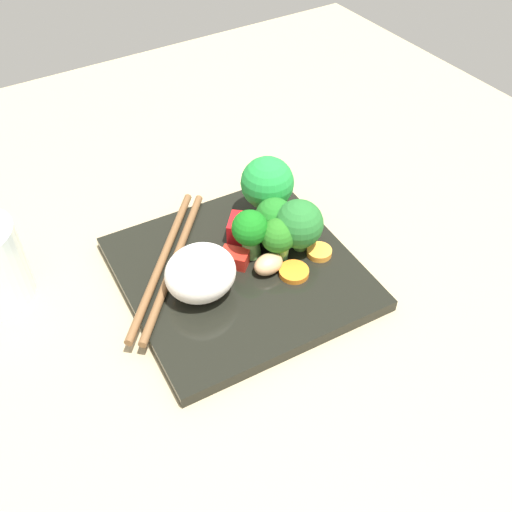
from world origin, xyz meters
TOP-DOWN VIEW (x-y plane):
  - ground_plane at (0.00, 0.00)cm, footprint 110.00×110.00cm
  - square_plate at (0.00, 0.00)cm, footprint 24.59×24.59cm
  - rice_mound at (-4.86, -0.98)cm, footprint 7.28×6.61cm
  - broccoli_floret_0 at (1.99, 0.96)cm, footprint 3.80×3.80cm
  - broccoli_floret_1 at (4.32, -0.79)cm, footprint 3.68×3.68cm
  - broccoli_floret_2 at (7.11, 5.70)cm, footprint 5.91×5.91cm
  - broccoli_floret_3 at (6.93, -0.71)cm, footprint 5.23×5.23cm
  - broccoli_floret_4 at (5.59, 1.87)cm, footprint 4.27×4.27cm
  - carrot_slice_0 at (8.27, 1.21)cm, footprint 2.44×2.44cm
  - carrot_slice_1 at (4.41, -3.74)cm, footprint 3.93×3.93cm
  - carrot_slice_2 at (8.37, -2.74)cm, footprint 2.99×2.99cm
  - pepper_chunk_0 at (2.86, 4.06)cm, footprint 4.24×4.26cm
  - pepper_chunk_1 at (-0.05, 0.82)cm, footprint 3.41×3.48cm
  - chicken_piece_0 at (2.37, -2.01)cm, footprint 3.44×2.60cm
  - chicken_piece_1 at (4.86, 4.85)cm, footprint 2.81×2.95cm
  - chopstick_pair at (-6.02, 4.40)cm, footprint 16.15×17.83cm

SIDE VIEW (x-z plane):
  - ground_plane at x=0.00cm, z-range -2.00..0.00cm
  - square_plate at x=0.00cm, z-range 0.00..1.36cm
  - carrot_slice_0 at x=8.27cm, z-range 1.36..1.95cm
  - carrot_slice_1 at x=4.41cm, z-range 1.36..1.98cm
  - carrot_slice_2 at x=8.37cm, z-range 1.36..2.06cm
  - chopstick_pair at x=-6.02cm, z-range 1.36..2.19cm
  - pepper_chunk_1 at x=-0.05cm, z-range 1.36..2.98cm
  - chicken_piece_1 at x=4.86cm, z-range 1.36..3.06cm
  - chicken_piece_0 at x=2.37cm, z-range 1.36..3.46cm
  - pepper_chunk_0 at x=2.86cm, z-range 1.36..3.75cm
  - rice_mound at x=-4.86cm, z-range 1.36..6.88cm
  - broccoli_floret_1 at x=4.32cm, z-range 1.77..6.86cm
  - broccoli_floret_4 at x=5.59cm, z-range 1.66..7.10cm
  - broccoli_floret_3 at x=6.93cm, z-range 1.70..7.88cm
  - broccoli_floret_0 at x=1.99cm, z-range 1.94..7.98cm
  - broccoli_floret_2 at x=7.11cm, z-range 2.14..9.74cm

